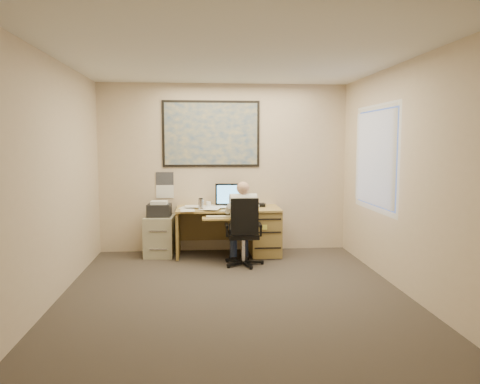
{
  "coord_description": "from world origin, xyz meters",
  "views": [
    {
      "loc": [
        -0.38,
        -5.32,
        1.76
      ],
      "look_at": [
        0.18,
        1.3,
        1.06
      ],
      "focal_mm": 35.0,
      "sensor_mm": 36.0,
      "label": 1
    }
  ],
  "objects": [
    {
      "name": "office_chair",
      "position": [
        0.23,
        1.22,
        0.29
      ],
      "size": [
        0.59,
        0.59,
        0.99
      ],
      "rotation": [
        0.0,
        0.0,
        -0.01
      ],
      "color": "black",
      "rests_on": "ground"
    },
    {
      "name": "window_blinds",
      "position": [
        1.97,
        0.8,
        1.55
      ],
      "size": [
        0.06,
        1.4,
        1.3
      ],
      "primitive_type": null,
      "color": "beige",
      "rests_on": "room_shell"
    },
    {
      "name": "desk",
      "position": [
        0.38,
        1.9,
        0.44
      ],
      "size": [
        1.6,
        0.97,
        1.11
      ],
      "color": "tan",
      "rests_on": "ground"
    },
    {
      "name": "world_map",
      "position": [
        -0.2,
        2.23,
        1.9
      ],
      "size": [
        1.56,
        0.03,
        1.06
      ],
      "primitive_type": "cube",
      "color": "#1E4C93",
      "rests_on": "room_shell"
    },
    {
      "name": "filing_cabinet",
      "position": [
        -1.02,
        1.93,
        0.37
      ],
      "size": [
        0.47,
        0.56,
        0.86
      ],
      "rotation": [
        0.0,
        0.0,
        -0.06
      ],
      "color": "#A8A487",
      "rests_on": "ground"
    },
    {
      "name": "room_shell",
      "position": [
        0.0,
        0.0,
        1.35
      ],
      "size": [
        4.0,
        4.5,
        2.7
      ],
      "color": "#3A332C",
      "rests_on": "ground"
    },
    {
      "name": "wall_calendar",
      "position": [
        -0.95,
        2.24,
        1.08
      ],
      "size": [
        0.28,
        0.01,
        0.42
      ],
      "primitive_type": "cube",
      "color": "white",
      "rests_on": "room_shell"
    },
    {
      "name": "person",
      "position": [
        0.23,
        1.3,
        0.6
      ],
      "size": [
        0.55,
        0.74,
        1.21
      ],
      "primitive_type": null,
      "rotation": [
        0.0,
        0.0,
        0.09
      ],
      "color": "silver",
      "rests_on": "office_chair"
    }
  ]
}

